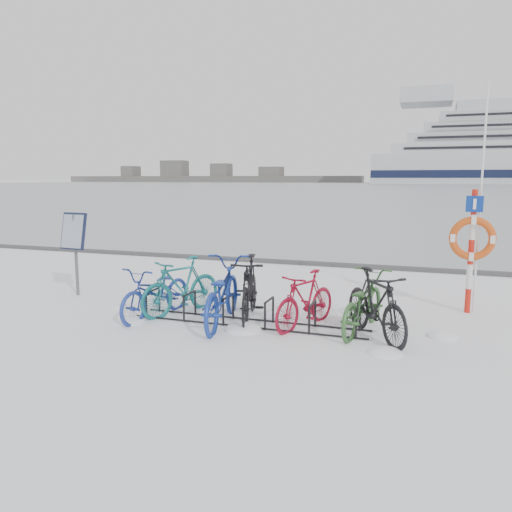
{
  "coord_description": "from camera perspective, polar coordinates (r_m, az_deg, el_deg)",
  "views": [
    {
      "loc": [
        2.72,
        -7.54,
        2.41
      ],
      "look_at": [
        -0.07,
        0.6,
        1.05
      ],
      "focal_mm": 35.0,
      "sensor_mm": 36.0,
      "label": 1
    }
  ],
  "objects": [
    {
      "name": "quay_edge",
      "position": [
        13.92,
        7.38,
        -0.9
      ],
      "size": [
        400.0,
        0.25,
        0.1
      ],
      "primitive_type": "cube",
      "color": "#3F3F42",
      "rests_on": "ground"
    },
    {
      "name": "info_board",
      "position": [
        10.82,
        -20.09,
        2.15
      ],
      "size": [
        0.59,
        0.26,
        1.71
      ],
      "rotation": [
        0.0,
        0.0,
        -0.08
      ],
      "color": "#595B5E",
      "rests_on": "ground"
    },
    {
      "name": "ice_sheet",
      "position": [
        162.59,
        18.13,
        7.63
      ],
      "size": [
        400.0,
        298.0,
        0.02
      ],
      "primitive_type": "cube",
      "color": "#9FABB4",
      "rests_on": "ground"
    },
    {
      "name": "bike_0",
      "position": [
        8.88,
        -11.29,
        -3.81
      ],
      "size": [
        0.9,
        1.89,
        0.95
      ],
      "primitive_type": "imported",
      "rotation": [
        0.0,
        0.0,
        -0.15
      ],
      "color": "navy",
      "rests_on": "ground"
    },
    {
      "name": "bike_rack",
      "position": [
        8.32,
        -0.88,
        -6.59
      ],
      "size": [
        4.0,
        0.48,
        0.46
      ],
      "color": "black",
      "rests_on": "ground"
    },
    {
      "name": "ground",
      "position": [
        8.37,
        -0.87,
        -7.78
      ],
      "size": [
        900.0,
        900.0,
        0.0
      ],
      "primitive_type": "plane",
      "color": "white",
      "rests_on": "ground"
    },
    {
      "name": "shoreline",
      "position": [
        295.2,
        -6.14,
        8.94
      ],
      "size": [
        180.0,
        12.0,
        9.5
      ],
      "color": "#4D4D4D",
      "rests_on": "ground"
    },
    {
      "name": "bike_5",
      "position": [
        8.1,
        12.07,
        -4.99
      ],
      "size": [
        0.97,
        1.94,
        0.97
      ],
      "primitive_type": "imported",
      "rotation": [
        0.0,
        0.0,
        2.96
      ],
      "color": "#305D2B",
      "rests_on": "ground"
    },
    {
      "name": "bike_2",
      "position": [
        8.33,
        -3.97,
        -3.92
      ],
      "size": [
        1.07,
        2.22,
        1.11
      ],
      "primitive_type": "imported",
      "rotation": [
        0.0,
        0.0,
        3.3
      ],
      "color": "navy",
      "rests_on": "ground"
    },
    {
      "name": "snow_drifts",
      "position": [
        8.2,
        0.95,
        -8.15
      ],
      "size": [
        6.06,
        1.81,
        0.21
      ],
      "color": "white",
      "rests_on": "ground"
    },
    {
      "name": "bike_1",
      "position": [
        9.04,
        -8.56,
        -3.2
      ],
      "size": [
        1.17,
        1.79,
        1.05
      ],
      "primitive_type": "imported",
      "rotation": [
        0.0,
        0.0,
        -0.43
      ],
      "color": "#16696D",
      "rests_on": "ground"
    },
    {
      "name": "bike_6",
      "position": [
        7.8,
        13.54,
        -5.19
      ],
      "size": [
        1.43,
        1.77,
        1.08
      ],
      "primitive_type": "imported",
      "rotation": [
        0.0,
        0.0,
        0.6
      ],
      "color": "black",
      "rests_on": "ground"
    },
    {
      "name": "bike_4",
      "position": [
        8.16,
        5.67,
        -4.8
      ],
      "size": [
        1.0,
        1.64,
        0.95
      ],
      "primitive_type": "imported",
      "rotation": [
        0.0,
        0.0,
        -0.38
      ],
      "color": "maroon",
      "rests_on": "ground"
    },
    {
      "name": "lifebuoy_station",
      "position": [
        9.54,
        23.51,
        1.82
      ],
      "size": [
        0.77,
        0.22,
        4.02
      ],
      "color": "red",
      "rests_on": "ground"
    },
    {
      "name": "bike_3",
      "position": [
        8.56,
        -0.75,
        -3.52
      ],
      "size": [
        0.94,
        1.94,
        1.13
      ],
      "primitive_type": "imported",
      "rotation": [
        0.0,
        0.0,
        0.23
      ],
      "color": "black",
      "rests_on": "ground"
    }
  ]
}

